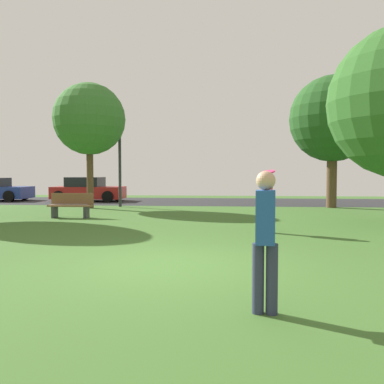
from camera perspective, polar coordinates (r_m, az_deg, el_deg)
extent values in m
plane|color=#3D6628|center=(7.48, -3.65, -10.13)|extent=(44.00, 44.00, 0.00)
cube|color=#28282B|center=(23.29, 2.27, -1.35)|extent=(44.00, 6.40, 0.01)
cylinder|color=brown|center=(20.40, 18.95, 2.24)|extent=(0.47, 0.47, 3.07)
sphere|color=#23511E|center=(20.56, 19.07, 9.66)|extent=(4.04, 4.04, 4.04)
cylinder|color=brown|center=(19.57, -14.07, 2.23)|extent=(0.31, 0.31, 3.03)
sphere|color=#38702D|center=(19.72, -14.16, 9.87)|extent=(3.31, 3.31, 3.31)
cylinder|color=black|center=(11.47, 11.03, -3.53)|extent=(0.14, 0.14, 0.85)
cylinder|color=black|center=(11.47, 10.23, -3.52)|extent=(0.14, 0.14, 0.85)
cube|color=#B72D38|center=(11.41, 10.67, 0.17)|extent=(0.25, 0.34, 0.63)
sphere|color=tan|center=(11.40, 10.68, 2.34)|extent=(0.23, 0.23, 0.23)
cylinder|color=#2D334C|center=(4.97, 9.22, -11.84)|extent=(0.14, 0.14, 0.83)
cylinder|color=#2D334C|center=(4.97, 11.10, -11.86)|extent=(0.14, 0.14, 0.83)
cube|color=#23519E|center=(4.84, 10.23, -3.46)|extent=(0.25, 0.34, 0.63)
sphere|color=tan|center=(4.81, 10.28, 1.58)|extent=(0.23, 0.23, 0.23)
cylinder|color=#EA2D6B|center=(7.81, 10.55, 2.76)|extent=(0.38, 0.38, 0.09)
cylinder|color=black|center=(26.90, -22.38, -0.32)|extent=(0.64, 0.22, 0.64)
cylinder|color=black|center=(25.34, -24.22, -0.54)|extent=(0.64, 0.22, 0.64)
cube|color=#B21E1E|center=(24.48, -14.23, -0.07)|extent=(4.02, 1.88, 0.69)
cube|color=black|center=(24.53, -14.69, 1.38)|extent=(1.93, 1.65, 0.55)
cylinder|color=black|center=(24.97, -10.47, -0.39)|extent=(0.64, 0.22, 0.64)
cylinder|color=black|center=(23.17, -11.70, -0.64)|extent=(0.64, 0.22, 0.64)
cylinder|color=black|center=(25.86, -16.49, -0.35)|extent=(0.64, 0.22, 0.64)
cylinder|color=black|center=(24.13, -18.12, -0.58)|extent=(0.64, 0.22, 0.64)
cube|color=brown|center=(15.57, -16.64, -1.84)|extent=(1.60, 0.44, 0.06)
cube|color=brown|center=(15.74, -16.38, -0.88)|extent=(1.60, 0.06, 0.40)
cube|color=#333338|center=(15.38, -14.55, -2.72)|extent=(0.10, 0.40, 0.45)
cube|color=#333338|center=(15.82, -18.65, -2.62)|extent=(0.10, 0.40, 0.45)
cylinder|color=#2D2D33|center=(20.10, -10.06, 4.37)|extent=(0.14, 0.14, 4.50)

